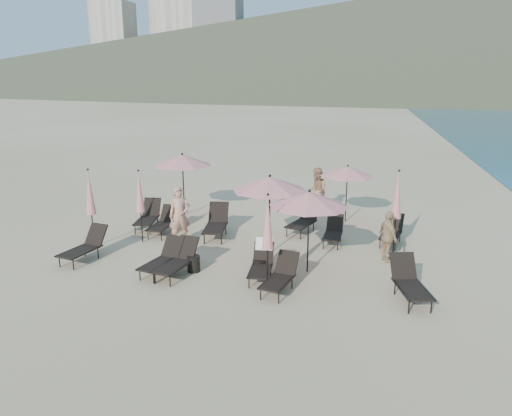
% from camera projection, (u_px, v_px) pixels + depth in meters
% --- Properties ---
extents(ground, '(800.00, 800.00, 0.00)m').
position_uv_depth(ground, '(248.00, 281.00, 13.52)').
color(ground, '#D6BA8C').
rests_on(ground, ground).
extents(volcanic_headland, '(690.00, 690.00, 55.00)m').
position_uv_depth(volcanic_headland, '(490.00, 35.00, 278.74)').
color(volcanic_headland, brown).
rests_on(volcanic_headland, ground).
extents(hotel_skyline, '(109.00, 82.00, 55.00)m').
position_uv_depth(hotel_skyline, '(191.00, 40.00, 282.05)').
color(hotel_skyline, beige).
rests_on(hotel_skyline, ground).
extents(lounger_0, '(0.97, 1.76, 0.96)m').
position_uv_depth(lounger_0, '(85.00, 246.00, 14.95)').
color(lounger_0, black).
rests_on(lounger_0, ground).
extents(lounger_1, '(0.94, 1.68, 0.91)m').
position_uv_depth(lounger_1, '(163.00, 258.00, 13.98)').
color(lounger_1, black).
rests_on(lounger_1, ground).
extents(lounger_2, '(0.96, 1.74, 0.95)m').
position_uv_depth(lounger_2, '(177.00, 260.00, 13.81)').
color(lounger_2, black).
rests_on(lounger_2, ground).
extents(lounger_3, '(0.65, 1.57, 0.96)m').
position_uv_depth(lounger_3, '(262.00, 262.00, 13.66)').
color(lounger_3, black).
rests_on(lounger_3, ground).
extents(lounger_4, '(0.89, 1.62, 0.88)m').
position_uv_depth(lounger_4, '(280.00, 276.00, 12.82)').
color(lounger_4, black).
rests_on(lounger_4, ground).
extents(lounger_5, '(1.04, 1.80, 0.98)m').
position_uv_depth(lounger_5, '(410.00, 282.00, 12.33)').
color(lounger_5, black).
rests_on(lounger_5, ground).
extents(lounger_6, '(0.86, 1.75, 0.96)m').
position_uv_depth(lounger_6, '(148.00, 216.00, 18.07)').
color(lounger_6, black).
rests_on(lounger_6, ground).
extents(lounger_7, '(0.67, 1.59, 0.90)m').
position_uv_depth(lounger_7, '(164.00, 222.00, 17.43)').
color(lounger_7, black).
rests_on(lounger_7, ground).
extents(lounger_8, '(0.92, 1.89, 1.04)m').
position_uv_depth(lounger_8, '(216.00, 223.00, 17.13)').
color(lounger_8, black).
rests_on(lounger_8, ground).
extents(lounger_9, '(1.15, 1.79, 0.97)m').
position_uv_depth(lounger_9, '(304.00, 220.00, 17.59)').
color(lounger_9, black).
rests_on(lounger_9, ground).
extents(lounger_10, '(0.65, 1.50, 0.84)m').
position_uv_depth(lounger_10, '(333.00, 232.00, 16.47)').
color(lounger_10, black).
rests_on(lounger_10, ground).
extents(lounger_11, '(0.89, 1.61, 0.88)m').
position_uv_depth(lounger_11, '(392.00, 231.00, 16.46)').
color(lounger_11, black).
rests_on(lounger_11, ground).
extents(umbrella_open_0, '(2.34, 2.34, 2.52)m').
position_uv_depth(umbrella_open_0, '(270.00, 184.00, 15.04)').
color(umbrella_open_0, black).
rests_on(umbrella_open_0, ground).
extents(umbrella_open_1, '(2.23, 2.23, 2.40)m').
position_uv_depth(umbrella_open_1, '(309.00, 199.00, 13.61)').
color(umbrella_open_1, black).
rests_on(umbrella_open_1, ground).
extents(umbrella_open_2, '(2.32, 2.32, 2.50)m').
position_uv_depth(umbrella_open_2, '(182.00, 160.00, 19.25)').
color(umbrella_open_2, black).
rests_on(umbrella_open_2, ground).
extents(umbrella_open_3, '(2.04, 2.04, 2.19)m').
position_uv_depth(umbrella_open_3, '(348.00, 171.00, 18.46)').
color(umbrella_open_3, black).
rests_on(umbrella_open_3, ground).
extents(umbrella_closed_0, '(0.30, 0.30, 2.56)m').
position_uv_depth(umbrella_closed_0, '(268.00, 223.00, 12.62)').
color(umbrella_closed_0, black).
rests_on(umbrella_closed_0, ground).
extents(umbrella_closed_1, '(0.31, 0.31, 2.66)m').
position_uv_depth(umbrella_closed_1, '(397.00, 196.00, 15.15)').
color(umbrella_closed_1, black).
rests_on(umbrella_closed_1, ground).
extents(umbrella_closed_2, '(0.29, 0.29, 2.46)m').
position_uv_depth(umbrella_closed_2, '(140.00, 192.00, 16.20)').
color(umbrella_closed_2, black).
rests_on(umbrella_closed_2, ground).
extents(umbrella_closed_3, '(0.30, 0.30, 2.58)m').
position_uv_depth(umbrella_closed_3, '(90.00, 193.00, 15.73)').
color(umbrella_closed_3, black).
rests_on(umbrella_closed_3, ground).
extents(side_table_0, '(0.37, 0.37, 0.46)m').
position_uv_depth(side_table_0, '(194.00, 264.00, 14.12)').
color(side_table_0, black).
rests_on(side_table_0, ground).
extents(side_table_1, '(0.41, 0.41, 0.41)m').
position_uv_depth(side_table_1, '(260.00, 266.00, 14.01)').
color(side_table_1, black).
rests_on(side_table_1, ground).
extents(beachgoer_a, '(0.83, 0.74, 1.92)m').
position_uv_depth(beachgoer_a, '(180.00, 215.00, 16.28)').
color(beachgoer_a, tan).
rests_on(beachgoer_a, ground).
extents(beachgoer_b, '(0.97, 1.09, 1.85)m').
position_uv_depth(beachgoer_b, '(317.00, 191.00, 19.82)').
color(beachgoer_b, '#AC7C59').
rests_on(beachgoer_b, ground).
extents(beachgoer_c, '(0.75, 0.99, 1.56)m').
position_uv_depth(beachgoer_c, '(388.00, 237.00, 14.71)').
color(beachgoer_c, tan).
rests_on(beachgoer_c, ground).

